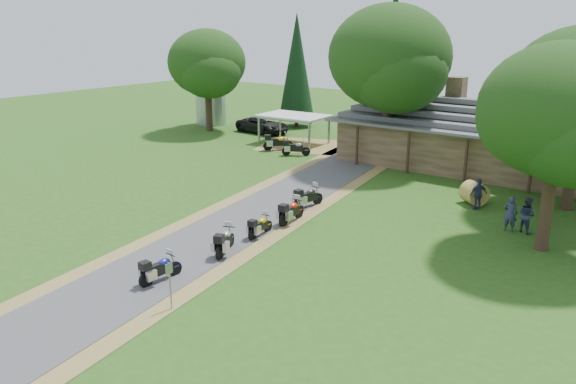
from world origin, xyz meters
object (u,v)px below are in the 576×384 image
Objects in this scene: lodge at (489,135)px; motorcycle_row_b at (225,239)px; car_dark_suv at (263,121)px; motorcycle_row_d at (291,210)px; hay_bale at (474,193)px; carport at (294,129)px; motorcycle_carport_b at (296,147)px; car_white_sedan at (260,122)px; motorcycle_row_a at (160,267)px; silo at (210,94)px; motorcycle_row_e at (308,196)px; motorcycle_carport_a at (278,141)px; motorcycle_row_c at (260,225)px.

motorcycle_row_b is (-4.58, -22.31, -1.80)m from lodge.
lodge is at bearing -34.83° from motorcycle_row_b.
car_dark_suv is 24.83m from motorcycle_row_d.
car_dark_suv reaches higher than hay_bale.
motorcycle_carport_b is (2.91, -3.72, -0.55)m from carport.
carport is at bearing 5.35° from motorcycle_row_b.
motorcycle_row_a is at bearing -144.48° from car_white_sedan.
motorcycle_row_d is at bearing -23.22° from motorcycle_row_b.
silo is 28.57m from motorcycle_row_e.
car_white_sedan reaches higher than motorcycle_row_b.
motorcycle_row_e is (-0.70, 2.56, -0.00)m from motorcycle_row_d.
silo reaches higher than hay_bale.
silo is 2.87× the size of motorcycle_carport_a.
car_dark_suv reaches higher than motorcycle_row_d.
motorcycle_row_c is 0.86× the size of motorcycle_row_e.
silo is 3.16× the size of motorcycle_row_d.
motorcycle_carport_a is (-10.91, 15.69, 0.17)m from motorcycle_row_c.
motorcycle_row_d is (0.00, 5.07, 0.02)m from motorcycle_row_b.
motorcycle_row_a is at bearing -166.27° from motorcycle_row_e.
silo is 36.66m from motorcycle_row_a.
motorcycle_row_d is (0.10, 8.75, 0.06)m from motorcycle_row_a.
car_white_sedan is 0.90× the size of car_dark_suv.
motorcycle_row_a is (-4.69, -25.99, -1.84)m from lodge.
carport is at bearing -110.18° from car_white_sedan.
motorcycle_carport_b is at bearing -22.82° from silo.
motorcycle_carport_a reaches higher than motorcycle_row_a.
silo is 6.92m from car_white_sedan.
silo is 3.25× the size of motorcycle_row_b.
car_white_sedan is 3.17× the size of motorcycle_row_c.
hay_bale reaches higher than motorcycle_row_c.
motorcycle_carport_b is at bearing -160.49° from lodge.
car_dark_suv is at bearing 157.54° from hay_bale.
motorcycle_row_a is 8.75m from motorcycle_row_d.
motorcycle_row_c is (16.66, -20.82, -0.55)m from car_dark_suv.
lodge is 16.27m from carport.
motorcycle_row_d is (-4.58, -17.24, -1.78)m from lodge.
motorcycle_row_a is at bearing -110.95° from hay_bale.
motorcycle_row_c is 17.32m from motorcycle_carport_b.
motorcycle_carport_b is at bearing -54.66° from carport.
motorcycle_row_d is at bearing -154.05° from motorcycle_row_e.
lodge is 14.20m from motorcycle_carport_b.
motorcycle_row_d is 1.01× the size of motorcycle_row_e.
lodge reaches higher than motorcycle_row_e.
hay_bale is (18.19, -7.55, -0.58)m from carport.
motorcycle_row_d reaches higher than motorcycle_row_c.
motorcycle_carport_b is (-13.28, -4.71, -1.78)m from lodge.
carport reaches higher than motorcycle_carport_a.
silo reaches higher than car_dark_suv.
car_dark_suv is 31.79m from motorcycle_row_a.
car_white_sedan is 25.61m from motorcycle_row_d.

